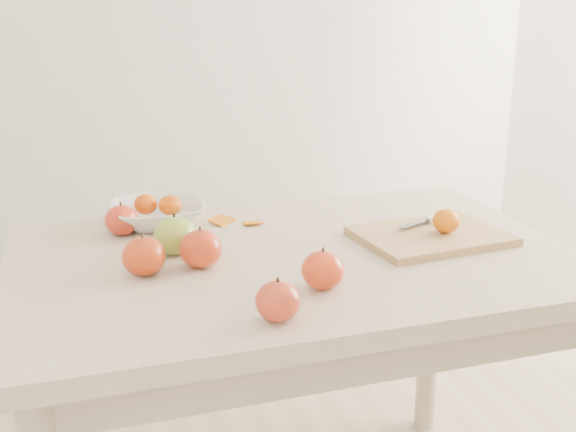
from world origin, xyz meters
name	(u,v)px	position (x,y,z in m)	size (l,w,h in m)	color
table	(295,296)	(0.00, 0.00, 0.65)	(1.20, 0.80, 0.75)	beige
cutting_board	(431,236)	(0.32, -0.01, 0.76)	(0.32, 0.24, 0.02)	tan
board_tangerine	(446,221)	(0.35, -0.02, 0.80)	(0.06, 0.06, 0.05)	orange
fruit_bowl	(157,214)	(-0.25, 0.29, 0.78)	(0.23, 0.23, 0.06)	white
bowl_tangerine_near	(146,204)	(-0.28, 0.30, 0.80)	(0.06, 0.06, 0.05)	#DB3A07
bowl_tangerine_far	(170,205)	(-0.22, 0.28, 0.80)	(0.06, 0.06, 0.05)	#D35D07
orange_peel_a	(222,222)	(-0.10, 0.26, 0.75)	(0.06, 0.04, 0.00)	#C4640D
orange_peel_b	(253,224)	(-0.03, 0.23, 0.75)	(0.04, 0.04, 0.00)	orange
paring_knife	(434,219)	(0.37, 0.06, 0.78)	(0.16, 0.08, 0.01)	white
apple_green	(175,236)	(-0.25, 0.08, 0.79)	(0.09, 0.09, 0.08)	olive
apple_red_d	(144,256)	(-0.33, -0.02, 0.79)	(0.09, 0.09, 0.08)	#A41D0D
apple_red_e	(323,270)	(-0.01, -0.20, 0.79)	(0.08, 0.08, 0.07)	#A10A12
apple_red_c	(278,301)	(-0.14, -0.31, 0.79)	(0.08, 0.08, 0.07)	maroon
apple_red_b	(201,249)	(-0.21, -0.02, 0.79)	(0.09, 0.09, 0.08)	maroon
apple_red_a	(122,220)	(-0.34, 0.25, 0.79)	(0.08, 0.08, 0.07)	maroon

